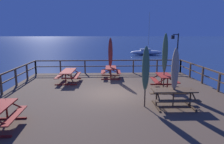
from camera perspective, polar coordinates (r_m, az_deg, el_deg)
The scene contains 15 objects.
ground_plane at distance 11.13m, azimuth 0.21°, elevation -9.53°, with size 600.00×600.00×0.00m, color navy.
wooden_deck at distance 11.01m, azimuth 0.21°, elevation -7.79°, with size 12.10×11.42×0.71m, color brown.
railing_waterside_far at distance 16.17m, azimuth -0.78°, elevation 2.28°, with size 11.90×0.10×1.09m.
railing_side_left at distance 11.97m, azimuth -29.30°, elevation -2.21°, with size 0.10×11.22×1.09m.
railing_side_right at distance 12.48m, azimuth 28.39°, elevation -1.64°, with size 0.10×11.22×1.09m.
picnic_table_front_left at distance 14.60m, azimuth -0.34°, elevation 0.55°, with size 1.46×1.78×0.78m.
picnic_table_back_left at distance 12.31m, azimuth 14.77°, elevation -1.78°, with size 1.45×1.66×0.78m.
picnic_table_front_right at distance 9.22m, azimuth 17.22°, elevation -6.09°, with size 1.90×1.44×0.78m.
picnic_table_mid_left at distance 13.61m, azimuth -12.36°, elevation -0.42°, with size 1.46×2.19×0.78m.
patio_umbrella_short_front at distance 14.44m, azimuth -0.45°, elevation 5.59°, with size 0.32×0.32×2.89m.
patio_umbrella_tall_back_right at distance 12.04m, azimuth 14.93°, elevation 5.15°, with size 0.32×0.32×3.22m.
patio_umbrella_tall_front at distance 9.04m, azimuth 17.58°, elevation 0.66°, with size 0.32×0.32×2.59m.
patio_umbrella_short_back at distance 8.64m, azimuth 9.62°, elevation 0.92°, with size 0.32×0.32×2.67m.
lamp_post_hooked at distance 16.41m, azimuth 17.76°, elevation 6.67°, with size 0.65×0.36×3.20m.
sailboat_distant at distance 37.83m, azimuth 9.85°, elevation 5.62°, with size 6.00×1.68×7.72m.
Camera 1 is at (-0.53, -10.42, 3.88)m, focal length 31.97 mm.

